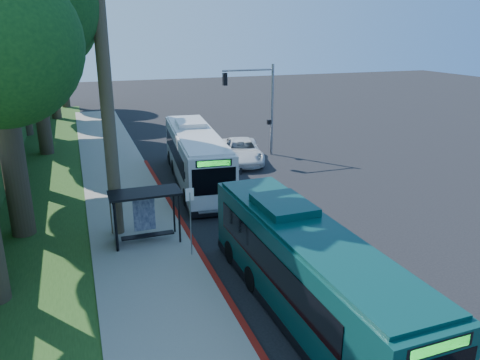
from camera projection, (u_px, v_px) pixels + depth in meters
name	position (u px, v px, depth m)	size (l,w,h in m)	color
ground	(263.00, 204.00, 26.69)	(140.00, 140.00, 0.00)	black
sidewalk	(133.00, 219.00, 24.35)	(4.50, 70.00, 0.12)	gray
red_curb	(195.00, 245.00, 21.50)	(0.25, 30.00, 0.13)	maroon
grass_verge	(22.00, 201.00, 27.03)	(8.00, 70.00, 0.06)	#234719
bus_shelter	(140.00, 207.00, 21.26)	(3.20, 1.51, 2.55)	black
stop_sign_pole	(190.00, 213.00, 19.85)	(0.35, 0.06, 3.17)	gray
traffic_signal_pole	(260.00, 99.00, 35.49)	(4.10, 0.30, 7.00)	gray
tree_2	(31.00, 15.00, 33.99)	(8.82, 8.40, 15.12)	#382B1E
tree_4	(47.00, 26.00, 48.71)	(8.40, 8.00, 14.14)	#382B1E
tree_5	(59.00, 33.00, 56.43)	(7.35, 7.00, 12.86)	#382B1E
white_bus	(196.00, 156.00, 29.85)	(3.85, 12.56, 3.68)	silver
teal_bus	(306.00, 269.00, 15.94)	(2.76, 11.95, 3.55)	#093633
pickup	(241.00, 151.00, 34.85)	(2.78, 6.03, 1.68)	silver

